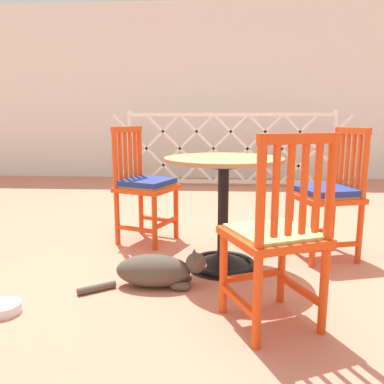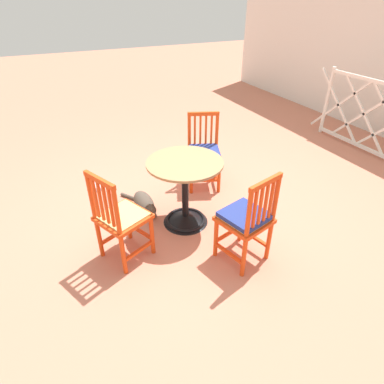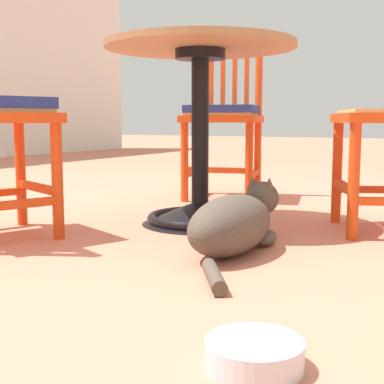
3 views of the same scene
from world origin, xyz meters
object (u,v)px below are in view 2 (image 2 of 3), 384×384
at_px(pet_water_bowl, 99,186).
at_px(tabby_cat, 145,204).
at_px(cafe_table, 185,200).
at_px(orange_chair_at_corner, 204,153).
at_px(orange_chair_tucked_in, 121,219).
at_px(orange_chair_facing_out, 246,220).

bearing_deg(pet_water_bowl, tabby_cat, 26.50).
height_order(cafe_table, pet_water_bowl, cafe_table).
distance_m(orange_chair_at_corner, tabby_cat, 0.97).
bearing_deg(pet_water_bowl, cafe_table, 32.27).
height_order(orange_chair_tucked_in, orange_chair_facing_out, same).
relative_size(orange_chair_tucked_in, pet_water_bowl, 5.36).
relative_size(cafe_table, tabby_cat, 1.04).
bearing_deg(orange_chair_facing_out, orange_chair_at_corner, 167.95).
distance_m(orange_chair_at_corner, pet_water_bowl, 1.40).
height_order(orange_chair_facing_out, orange_chair_at_corner, same).
distance_m(cafe_table, tabby_cat, 0.53).
bearing_deg(orange_chair_tucked_in, pet_water_bowl, 178.78).
relative_size(cafe_table, orange_chair_facing_out, 0.83).
height_order(cafe_table, orange_chair_at_corner, orange_chair_at_corner).
distance_m(orange_chair_tucked_in, orange_chair_at_corner, 1.52).
xyz_separation_m(orange_chair_facing_out, tabby_cat, (-1.11, -0.58, -0.35)).
bearing_deg(cafe_table, pet_water_bowl, -147.73).
bearing_deg(tabby_cat, cafe_table, 41.92).
height_order(cafe_table, tabby_cat, cafe_table).
height_order(orange_chair_facing_out, pet_water_bowl, orange_chair_facing_out).
bearing_deg(orange_chair_at_corner, orange_chair_tucked_in, -56.33).
bearing_deg(orange_chair_tucked_in, orange_chair_at_corner, 123.67).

